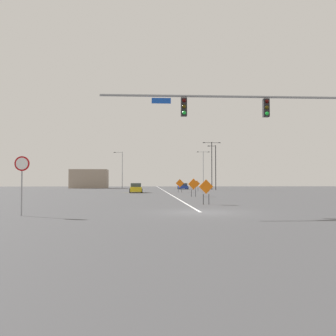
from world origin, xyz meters
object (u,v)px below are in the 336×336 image
Objects in this scene: construction_sign_right_shoulder at (206,188)px; construction_sign_left_lane at (193,185)px; stop_sign at (22,174)px; street_lamp_far_left at (122,168)px; street_lamp_far_right at (215,166)px; street_lamp_mid_left at (203,167)px; car_blue_mid at (183,186)px; car_yellow_near at (136,188)px; traffic_signal_assembly at (264,118)px; street_lamp_mid_right at (212,162)px; construction_sign_median_near at (197,184)px; construction_sign_right_lane at (180,184)px.

construction_sign_right_shoulder is 14.54m from construction_sign_left_lane.
stop_sign reaches higher than construction_sign_right_shoulder.
street_lamp_far_right is (19.76, -20.14, -0.16)m from street_lamp_far_left.
street_lamp_mid_left reaches higher than car_blue_mid.
street_lamp_mid_left reaches higher than car_yellow_near.
traffic_signal_assembly is 7.58× the size of construction_sign_right_shoulder.
street_lamp_far_right reaches higher than construction_sign_right_shoulder.
traffic_signal_assembly is at bearing -79.62° from street_lamp_far_left.
street_lamp_mid_right is 5.21× the size of construction_sign_median_near.
street_lamp_far_right is 4.65× the size of construction_sign_median_near.
street_lamp_far_left is 20.40m from street_lamp_mid_left.
construction_sign_right_lane reaches higher than construction_sign_median_near.
stop_sign is 1.47× the size of construction_sign_left_lane.
car_yellow_near reaches higher than car_blue_mid.
street_lamp_mid_right is at bearing -92.19° from street_lamp_mid_left.
construction_sign_left_lane is at bearing 94.06° from traffic_signal_assembly.
construction_sign_right_lane is 1.01× the size of construction_sign_left_lane.
street_lamp_far_left reaches higher than car_yellow_near.
street_lamp_mid_right reaches higher than construction_sign_right_shoulder.
construction_sign_median_near reaches higher than car_blue_mid.
construction_sign_right_lane is at bearing -104.53° from street_lamp_mid_left.
construction_sign_median_near is at bearing 81.58° from construction_sign_left_lane.
street_lamp_far_right is at bearing 45.58° from car_yellow_near.
street_lamp_far_left is at bearing 97.42° from car_yellow_near.
construction_sign_left_lane is at bearing -93.61° from car_blue_mid.
street_lamp_mid_right is at bearing -39.31° from street_lamp_far_left.
street_lamp_far_left is 1.02× the size of street_lamp_far_right.
traffic_signal_assembly is at bearing -71.51° from construction_sign_right_shoulder.
street_lamp_mid_left is 28.67m from construction_sign_median_near.
street_lamp_mid_right is at bearing 52.01° from car_yellow_near.
stop_sign is at bearing -102.75° from car_blue_mid.
stop_sign is at bearing -108.86° from street_lamp_mid_right.
street_lamp_far_left is 31.88m from construction_sign_median_near.
street_lamp_mid_left is 39.24m from car_yellow_near.
construction_sign_right_shoulder is 0.44× the size of car_yellow_near.
construction_sign_right_lane is 16.79m from construction_sign_left_lane.
street_lamp_far_right is 22.01m from car_yellow_near.
street_lamp_mid_right is 2.34× the size of car_blue_mid.
traffic_signal_assembly is 13.72m from stop_sign.
street_lamp_far_left is at bearing 100.38° from traffic_signal_assembly.
street_lamp_mid_right reaches higher than stop_sign.
construction_sign_left_lane is at bearing 86.80° from construction_sign_right_shoulder.
stop_sign is 0.72× the size of car_blue_mid.
car_yellow_near is at bearing -166.75° from construction_sign_right_lane.
street_lamp_mid_right is 4.06m from street_lamp_far_right.
construction_sign_right_lane is 1.10× the size of construction_sign_median_near.
street_lamp_far_left is at bearing 141.12° from car_blue_mid.
construction_sign_right_lane is 22.66m from car_blue_mid.
car_blue_mid is (2.60, 22.50, -0.70)m from construction_sign_right_lane.
construction_sign_median_near is (15.07, 46.17, -0.93)m from stop_sign.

